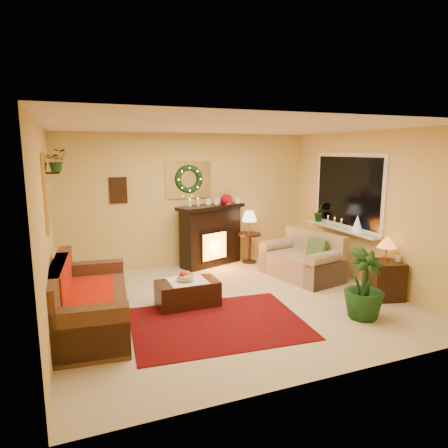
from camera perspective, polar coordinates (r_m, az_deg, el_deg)
name	(u,v)px	position (r m, az deg, el deg)	size (l,w,h in m)	color
floor	(232,302)	(6.19, 1.22, -11.09)	(5.00, 5.00, 0.00)	beige
ceiling	(233,127)	(5.76, 1.32, 13.72)	(5.00, 5.00, 0.00)	white
wall_back	(189,200)	(7.93, -5.08, 3.39)	(5.00, 5.00, 0.00)	#EFD88C
wall_front	(325,255)	(3.91, 14.26, -4.29)	(5.00, 5.00, 0.00)	#EFD88C
wall_left	(47,230)	(5.39, -24.02, -0.85)	(4.50, 4.50, 0.00)	#EFD88C
wall_right	(369,209)	(7.18, 20.00, 2.05)	(4.50, 4.50, 0.00)	#EFD88C
area_rug	(218,323)	(5.48, -0.88, -13.97)	(2.25, 1.69, 0.01)	#4C0B0B
sofa	(90,295)	(5.51, -18.54, -9.64)	(0.90, 2.04, 0.88)	brown
red_throw	(84,291)	(5.62, -19.34, -9.01)	(0.75, 1.22, 0.02)	red
fireplace	(211,238)	(7.98, -1.92, -2.00)	(1.25, 0.40, 1.14)	black
poinsettia	(226,200)	(7.99, 0.34, 3.48)	(0.23, 0.23, 0.23)	#AC0017
mantel_candle_a	(190,204)	(7.69, -4.92, 2.87)	(0.07, 0.07, 0.20)	white
mantel_candle_b	(198,203)	(7.76, -3.73, 2.95)	(0.06, 0.06, 0.19)	beige
mantel_mirror	(189,180)	(7.87, -5.08, 6.26)	(0.92, 0.02, 0.72)	white
wreath	(189,179)	(7.83, -5.00, 6.39)	(0.55, 0.55, 0.11)	#194719
wall_art	(118,190)	(7.61, -14.88, 4.68)	(0.32, 0.03, 0.48)	#381E11
gold_mirror	(46,192)	(5.63, -24.05, 4.23)	(0.03, 0.84, 1.00)	gold
hanging_plant	(58,171)	(6.35, -22.69, 6.94)	(0.33, 0.28, 0.36)	#194719
loveseat	(301,255)	(7.34, 10.98, -4.35)	(0.82, 1.42, 0.82)	gray
window_frame	(348,191)	(7.55, 17.27, 4.51)	(0.03, 1.86, 1.36)	white
window_glass	(347,191)	(7.54, 17.18, 4.51)	(0.02, 1.70, 1.22)	black
window_sill	(341,228)	(7.58, 16.38, -0.62)	(0.22, 1.86, 0.04)	white
mini_tree	(357,223)	(7.21, 18.51, 0.07)	(0.19, 0.19, 0.28)	silver
sill_plant	(319,212)	(8.08, 13.47, 1.73)	(0.27, 0.22, 0.49)	black
side_table_round	(249,247)	(8.20, 3.64, -3.29)	(0.47, 0.47, 0.61)	#3C2514
lamp_cream	(249,220)	(8.07, 3.63, 0.52)	(0.30, 0.30, 0.47)	beige
end_table_square	(384,281)	(6.74, 21.89, -7.61)	(0.48, 0.48, 0.59)	#432714
lamp_tiffany	(386,251)	(6.66, 22.18, -3.58)	(0.30, 0.30, 0.44)	orange
coffee_table	(188,292)	(6.01, -5.22, -9.66)	(0.90, 0.50, 0.38)	black
fruit_bowl	(185,277)	(5.90, -5.57, -7.57)	(0.24, 0.24, 0.05)	beige
floor_palm	(364,287)	(5.81, 19.41, -8.43)	(1.61, 1.61, 2.87)	#134C16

